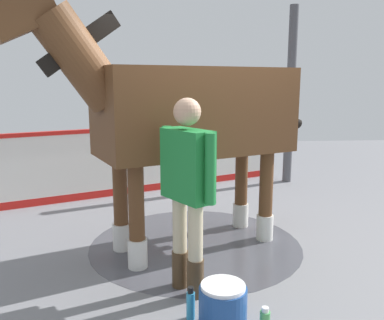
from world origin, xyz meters
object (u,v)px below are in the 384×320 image
(bottle_shampoo, at_px, (191,304))
(bottle_spray, at_px, (265,320))
(handler, at_px, (187,183))
(wash_bucket, at_px, (223,307))
(horse, at_px, (185,113))

(bottle_shampoo, height_order, bottle_spray, bottle_shampoo)
(handler, height_order, bottle_spray, handler)
(handler, bearing_deg, bottle_spray, -83.98)
(handler, relative_size, wash_bucket, 4.70)
(bottle_spray, bearing_deg, wash_bucket, 78.46)
(handler, bearing_deg, wash_bucket, -102.37)
(bottle_shampoo, bearing_deg, horse, -1.62)
(bottle_shampoo, bearing_deg, bottle_spray, -110.79)
(handler, bearing_deg, bottle_shampoo, -124.46)
(horse, height_order, handler, horse)
(horse, bearing_deg, bottle_spray, 83.47)
(horse, distance_m, wash_bucket, 2.11)
(wash_bucket, distance_m, bottle_spray, 0.33)
(wash_bucket, xyz_separation_m, bottle_shampoo, (0.15, 0.24, -0.05))
(handler, xyz_separation_m, bottle_shampoo, (-0.44, 0.00, -0.89))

